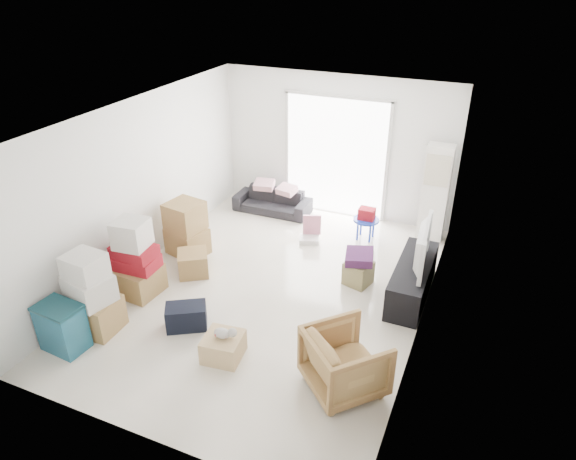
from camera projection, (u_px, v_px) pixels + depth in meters
The scene contains 21 objects.
room_shell at pixel (269, 211), 7.23m from camera, with size 4.98×6.48×3.18m.
sliding_door at pixel (336, 152), 9.69m from camera, with size 2.10×0.04×2.33m.
ac_tower at pixel (435, 193), 8.92m from camera, with size 0.45×0.30×1.75m, color white.
tv_console at pixel (412, 280), 7.63m from camera, with size 0.48×1.61×0.54m, color black.
television at pixel (415, 260), 7.47m from camera, with size 1.13×0.65×0.15m, color black.
sofa at pixel (272, 198), 10.13m from camera, with size 1.51×0.44×0.59m, color black.
pillow_left at pixel (264, 179), 10.07m from camera, with size 0.35×0.27×0.11m, color #C28D98.
pillow_right at pixel (287, 184), 9.85m from camera, with size 0.32×0.26×0.11m, color #C28D98.
armchair at pixel (345, 359), 5.90m from camera, with size 0.83×0.78×0.85m, color tan.
storage_bins at pixel (62, 327), 6.56m from camera, with size 0.61×0.45×0.66m.
box_stack_a at pixel (91, 297), 6.81m from camera, with size 0.68×0.60×1.17m.
box_stack_b at pixel (136, 262), 7.57m from camera, with size 0.67×0.64×1.21m.
box_stack_c at pixel (186, 229), 8.64m from camera, with size 0.75×0.67×0.94m.
loose_box at pixel (193, 263), 8.19m from camera, with size 0.46×0.46×0.38m, color olive.
duffel_bag at pixel (186, 317), 7.00m from camera, with size 0.54×0.32×0.35m, color black.
ottoman at pixel (358, 273), 7.94m from camera, with size 0.37×0.37×0.37m, color olive.
blanket at pixel (359, 259), 7.82m from camera, with size 0.41×0.41×0.14m, color #512052.
kids_table at pixel (366, 217), 9.10m from camera, with size 0.46×0.46×0.60m.
toy_walker at pixel (310, 234), 9.18m from camera, with size 0.43×0.40×0.46m.
wood_crate at pixel (223, 347), 6.49m from camera, with size 0.47×0.47×0.31m, color #D9BC7D.
plush_bunny at pixel (225, 333), 6.37m from camera, with size 0.30×0.17×0.15m.
Camera 1 is at (2.80, -5.87, 4.53)m, focal length 32.00 mm.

